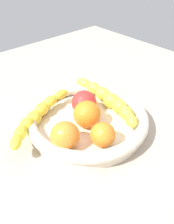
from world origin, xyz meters
The scene contains 8 objects.
kitchen_counter centered at (0.00, 0.00, 1.50)cm, with size 120.00×120.00×3.00cm, color #B4A391.
fruit_bowl centered at (0.00, 0.00, 5.41)cm, with size 30.29×30.29×4.67cm.
banana_draped_left centered at (9.89, -7.46, 7.29)cm, with size 22.52×12.50×4.40cm.
banana_draped_right centered at (-8.46, -0.67, 7.39)cm, with size 8.64×25.68×4.48cm.
orange_front centered at (9.55, 3.50, 8.05)cm, with size 6.45×6.45×6.45cm, color orange.
orange_mid_left centered at (0.95, 1.02, 8.16)cm, with size 6.67×6.67×6.67cm, color orange.
orange_mid_right centered at (2.93, 8.32, 7.63)cm, with size 5.61×5.61×5.61cm, color orange.
tomato_red centered at (-1.86, -3.14, 8.07)cm, with size 6.50×6.50×6.50cm, color red.
Camera 1 is at (32.88, 36.21, 43.41)cm, focal length 39.79 mm.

